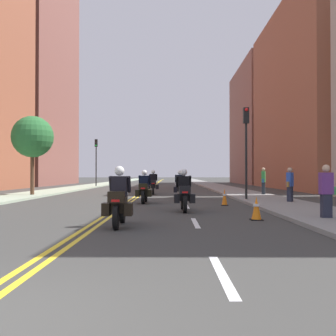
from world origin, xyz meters
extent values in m
plane|color=#383835|center=(0.00, 48.00, 0.00)|extent=(264.00, 264.00, 0.00)
cube|color=#97A78F|center=(-6.99, 48.00, 0.06)|extent=(2.94, 144.00, 0.12)
cube|color=gray|center=(6.99, 48.00, 0.06)|extent=(2.94, 144.00, 0.12)
cube|color=yellow|center=(-0.12, 48.00, 0.00)|extent=(0.12, 132.00, 0.01)
cube|color=yellow|center=(0.12, 48.00, 0.00)|extent=(0.12, 132.00, 0.01)
cube|color=silver|center=(2.76, 2.00, 0.00)|extent=(0.14, 2.40, 0.01)
cube|color=silver|center=(2.76, 8.00, 0.00)|extent=(0.14, 2.40, 0.01)
cube|color=silver|center=(2.76, 14.00, 0.00)|extent=(0.14, 2.40, 0.01)
cube|color=silver|center=(2.76, 20.00, 0.00)|extent=(0.14, 2.40, 0.01)
cube|color=silver|center=(2.76, 26.00, 0.00)|extent=(0.14, 2.40, 0.01)
cube|color=silver|center=(2.76, 32.00, 0.00)|extent=(0.14, 2.40, 0.01)
cube|color=silver|center=(2.76, 38.00, 0.00)|extent=(0.14, 2.40, 0.01)
cube|color=silver|center=(2.76, 44.00, 0.00)|extent=(0.14, 2.40, 0.01)
cube|color=silver|center=(2.76, 50.00, 0.00)|extent=(0.14, 2.40, 0.01)
cube|color=silver|center=(2.76, 56.00, 0.00)|extent=(0.14, 2.40, 0.01)
cube|color=brown|center=(15.37, 35.19, 8.52)|extent=(6.56, 21.44, 17.03)
cube|color=brown|center=(-15.67, 50.11, 15.71)|extent=(7.15, 19.49, 31.42)
cube|color=#2D3847|center=(-19.26, 50.11, 7.85)|extent=(0.04, 16.37, 0.90)
cube|color=#2D3847|center=(-19.26, 50.11, 13.61)|extent=(0.04, 16.37, 0.90)
cube|color=#2D3847|center=(-19.26, 50.11, 19.37)|extent=(0.04, 16.37, 0.90)
cube|color=brown|center=(16.79, 56.50, 8.51)|extent=(9.40, 18.96, 17.02)
cube|color=#2D3847|center=(21.51, 56.50, 4.25)|extent=(0.04, 15.93, 0.90)
cube|color=#2D3847|center=(21.51, 56.50, 7.37)|extent=(0.04, 15.93, 0.90)
cube|color=#2D3847|center=(21.51, 56.50, 10.50)|extent=(0.04, 15.93, 0.90)
cube|color=#2D3847|center=(21.51, 56.50, 13.62)|extent=(0.04, 15.93, 0.90)
cylinder|color=black|center=(0.70, 7.99, 0.31)|extent=(0.12, 0.62, 0.61)
cylinder|color=black|center=(0.71, 6.51, 0.31)|extent=(0.12, 0.62, 0.61)
cube|color=silver|center=(0.70, 7.99, 0.63)|extent=(0.14, 0.32, 0.04)
cube|color=black|center=(0.70, 7.25, 0.59)|extent=(0.33, 1.12, 0.40)
cube|color=black|center=(0.71, 6.59, 0.81)|extent=(0.40, 0.36, 0.28)
cube|color=red|center=(0.71, 6.40, 0.73)|extent=(0.20, 0.03, 0.06)
cube|color=black|center=(0.43, 6.81, 0.49)|extent=(0.20, 0.44, 0.32)
cube|color=black|center=(0.99, 6.81, 0.49)|extent=(0.20, 0.44, 0.32)
cube|color=#B2C1CC|center=(0.70, 7.72, 0.97)|extent=(0.36, 0.12, 0.36)
cube|color=black|center=(0.70, 7.20, 1.06)|extent=(0.40, 0.26, 0.54)
cylinder|color=black|center=(0.46, 7.35, 1.11)|extent=(0.10, 0.28, 0.45)
cylinder|color=black|center=(0.94, 7.35, 1.11)|extent=(0.10, 0.28, 0.45)
sphere|color=white|center=(0.70, 7.23, 1.47)|extent=(0.26, 0.26, 0.26)
cylinder|color=black|center=(2.53, 12.45, 0.32)|extent=(0.14, 0.65, 0.64)
cylinder|color=black|center=(2.57, 10.93, 0.32)|extent=(0.14, 0.65, 0.64)
cube|color=silver|center=(2.53, 12.45, 0.66)|extent=(0.15, 0.32, 0.04)
cube|color=black|center=(2.55, 11.69, 0.60)|extent=(0.35, 1.16, 0.40)
cube|color=black|center=(2.57, 11.01, 0.82)|extent=(0.41, 0.37, 0.28)
cube|color=red|center=(2.57, 10.82, 0.74)|extent=(0.20, 0.03, 0.06)
cube|color=black|center=(2.28, 11.23, 0.50)|extent=(0.21, 0.44, 0.32)
cube|color=black|center=(2.84, 11.24, 0.50)|extent=(0.21, 0.44, 0.32)
cube|color=#B2C1CC|center=(2.54, 12.18, 0.98)|extent=(0.36, 0.13, 0.36)
cube|color=black|center=(2.55, 11.64, 1.05)|extent=(0.41, 0.27, 0.51)
cylinder|color=black|center=(2.31, 11.79, 1.10)|extent=(0.11, 0.28, 0.45)
cylinder|color=black|center=(2.79, 11.80, 1.10)|extent=(0.11, 0.28, 0.45)
sphere|color=white|center=(2.55, 11.67, 1.45)|extent=(0.26, 0.26, 0.26)
cylinder|color=black|center=(0.82, 16.83, 0.31)|extent=(0.15, 0.62, 0.62)
cylinder|color=black|center=(0.80, 15.33, 0.31)|extent=(0.15, 0.62, 0.62)
cube|color=silver|center=(0.82, 16.83, 0.64)|extent=(0.15, 0.32, 0.04)
cube|color=black|center=(0.81, 16.08, 0.59)|extent=(0.34, 1.15, 0.40)
cube|color=black|center=(0.80, 15.40, 0.81)|extent=(0.41, 0.37, 0.28)
cube|color=red|center=(0.79, 15.21, 0.73)|extent=(0.20, 0.03, 0.06)
cube|color=black|center=(0.52, 15.63, 0.49)|extent=(0.21, 0.44, 0.32)
cube|color=black|center=(1.08, 15.62, 0.49)|extent=(0.21, 0.44, 0.32)
cube|color=#B2C1CC|center=(0.82, 16.56, 0.97)|extent=(0.36, 0.13, 0.36)
cube|color=black|center=(0.81, 16.03, 1.05)|extent=(0.40, 0.27, 0.52)
cylinder|color=black|center=(0.57, 16.18, 1.10)|extent=(0.10, 0.28, 0.45)
cylinder|color=black|center=(1.05, 16.17, 1.10)|extent=(0.10, 0.28, 0.45)
sphere|color=white|center=(0.81, 16.06, 1.45)|extent=(0.26, 0.26, 0.26)
cylinder|color=black|center=(2.61, 20.92, 0.33)|extent=(0.11, 0.66, 0.66)
cylinder|color=black|center=(2.62, 19.30, 0.33)|extent=(0.11, 0.66, 0.66)
cube|color=silver|center=(2.61, 20.92, 0.68)|extent=(0.14, 0.32, 0.04)
cube|color=black|center=(2.61, 20.11, 0.61)|extent=(0.32, 1.23, 0.40)
cube|color=black|center=(2.62, 19.38, 0.83)|extent=(0.40, 0.36, 0.28)
cube|color=red|center=(2.62, 19.19, 0.75)|extent=(0.20, 0.03, 0.06)
cube|color=black|center=(2.34, 19.62, 0.51)|extent=(0.20, 0.44, 0.32)
cube|color=black|center=(2.90, 19.62, 0.51)|extent=(0.20, 0.44, 0.32)
cube|color=#B2C1CC|center=(2.61, 20.62, 0.99)|extent=(0.36, 0.12, 0.36)
cube|color=black|center=(2.61, 20.06, 1.08)|extent=(0.40, 0.26, 0.54)
cylinder|color=black|center=(2.37, 20.21, 1.13)|extent=(0.10, 0.28, 0.45)
cylinder|color=black|center=(2.85, 20.21, 1.13)|extent=(0.10, 0.28, 0.45)
sphere|color=white|center=(2.61, 20.09, 1.48)|extent=(0.26, 0.26, 0.26)
cylinder|color=black|center=(0.83, 25.66, 0.34)|extent=(0.16, 0.68, 0.67)
cylinder|color=black|center=(0.89, 24.17, 0.34)|extent=(0.16, 0.68, 0.67)
cube|color=silver|center=(0.83, 25.66, 0.69)|extent=(0.15, 0.33, 0.04)
cube|color=black|center=(0.86, 24.92, 0.62)|extent=(0.37, 1.14, 0.40)
cube|color=black|center=(0.89, 24.25, 0.84)|extent=(0.41, 0.38, 0.28)
cube|color=red|center=(0.90, 24.06, 0.76)|extent=(0.20, 0.04, 0.06)
cube|color=black|center=(0.60, 24.46, 0.52)|extent=(0.22, 0.45, 0.32)
cube|color=black|center=(1.16, 24.48, 0.52)|extent=(0.22, 0.45, 0.32)
cube|color=#B2C1CC|center=(0.84, 25.39, 1.00)|extent=(0.36, 0.14, 0.36)
cube|color=black|center=(0.86, 24.87, 1.11)|extent=(0.41, 0.28, 0.59)
cylinder|color=black|center=(0.62, 25.01, 1.16)|extent=(0.11, 0.28, 0.45)
cylinder|color=black|center=(1.10, 25.03, 1.16)|extent=(0.11, 0.28, 0.45)
sphere|color=white|center=(0.86, 24.90, 1.55)|extent=(0.26, 0.26, 0.26)
cube|color=black|center=(4.44, 14.48, 0.01)|extent=(0.30, 0.30, 0.03)
cone|color=orange|center=(4.44, 14.48, 0.39)|extent=(0.24, 0.24, 0.72)
cylinder|color=white|center=(4.44, 14.48, 0.47)|extent=(0.16, 0.16, 0.08)
cube|color=black|center=(4.63, 8.71, 0.01)|extent=(0.37, 0.37, 0.03)
cone|color=orange|center=(4.63, 8.71, 0.37)|extent=(0.29, 0.29, 0.68)
cylinder|color=white|center=(4.63, 8.71, 0.45)|extent=(0.20, 0.20, 0.08)
cylinder|color=black|center=(5.92, 17.33, 2.01)|extent=(0.12, 0.12, 4.03)
cube|color=black|center=(5.92, 17.33, 4.38)|extent=(0.28, 0.28, 0.80)
sphere|color=red|center=(5.92, 17.18, 4.66)|extent=(0.18, 0.18, 0.18)
cylinder|color=black|center=(-5.92, 40.51, 2.19)|extent=(0.12, 0.12, 4.39)
cube|color=black|center=(-5.92, 40.51, 4.74)|extent=(0.28, 0.28, 0.80)
sphere|color=green|center=(-5.92, 40.36, 4.46)|extent=(0.18, 0.18, 0.18)
cube|color=#21272D|center=(7.90, 22.21, 0.44)|extent=(0.28, 0.33, 0.88)
cube|color=green|center=(7.90, 22.21, 1.22)|extent=(0.32, 0.41, 0.69)
sphere|color=tan|center=(7.90, 22.21, 1.69)|extent=(0.22, 0.22, 0.22)
cube|color=#295AA0|center=(7.83, 22.00, 0.98)|extent=(0.14, 0.18, 0.24)
cube|color=#212434|center=(6.56, 8.28, 0.40)|extent=(0.30, 0.23, 0.80)
cube|color=#5F2F77|center=(6.56, 8.28, 1.11)|extent=(0.38, 0.26, 0.63)
sphere|color=tan|center=(6.56, 8.28, 1.55)|extent=(0.22, 0.22, 0.22)
cube|color=#3B8F4B|center=(6.78, 8.31, 0.90)|extent=(0.17, 0.12, 0.24)
cube|color=#242739|center=(7.56, 15.32, 0.41)|extent=(0.33, 0.34, 0.82)
cube|color=#2D50B4|center=(7.56, 15.32, 1.14)|extent=(0.39, 0.42, 0.65)
sphere|color=tan|center=(7.56, 15.32, 1.58)|extent=(0.22, 0.22, 0.22)
cube|color=olive|center=(7.43, 15.15, 0.92)|extent=(0.18, 0.19, 0.24)
cylinder|color=#503423|center=(-6.48, 21.74, 1.40)|extent=(0.24, 0.24, 2.80)
sphere|color=#286531|center=(-6.48, 21.74, 3.70)|extent=(2.57, 2.57, 2.57)
camera|label=1|loc=(2.05, -3.67, 1.38)|focal=44.09mm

